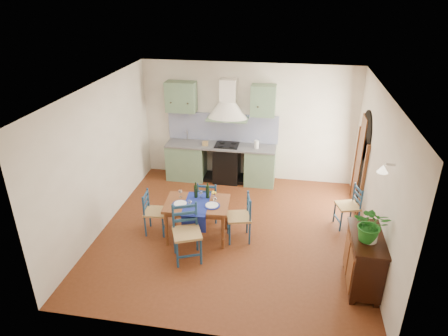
{
  "coord_description": "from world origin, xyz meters",
  "views": [
    {
      "loc": [
        0.97,
        -6.42,
        4.43
      ],
      "look_at": [
        -0.19,
        0.3,
        1.22
      ],
      "focal_mm": 32.0,
      "sensor_mm": 36.0,
      "label": 1
    }
  ],
  "objects": [
    {
      "name": "chair_right",
      "position": [
        0.2,
        -0.18,
        0.48
      ],
      "size": [
        0.52,
        0.52,
        0.92
      ],
      "color": "navy",
      "rests_on": "ground"
    },
    {
      "name": "ceiling",
      "position": [
        0.0,
        0.0,
        2.8
      ],
      "size": [
        5.0,
        5.0,
        0.01
      ],
      "primitive_type": "cube",
      "color": "white",
      "rests_on": "back_wall"
    },
    {
      "name": "sideboard",
      "position": [
        2.26,
        -1.12,
        0.51
      ],
      "size": [
        0.5,
        1.05,
        0.94
      ],
      "color": "black",
      "rests_on": "ground"
    },
    {
      "name": "left_wall",
      "position": [
        -2.5,
        0.0,
        1.4
      ],
      "size": [
        0.04,
        5.0,
        2.8
      ],
      "primitive_type": "cube",
      "color": "silver",
      "rests_on": "ground"
    },
    {
      "name": "right_wall",
      "position": [
        2.5,
        0.28,
        1.34
      ],
      "size": [
        0.26,
        5.0,
        2.8
      ],
      "color": "silver",
      "rests_on": "ground"
    },
    {
      "name": "dining_table",
      "position": [
        -0.6,
        -0.25,
        0.66
      ],
      "size": [
        1.22,
        0.93,
        1.06
      ],
      "color": "brown",
      "rests_on": "ground"
    },
    {
      "name": "chair_left",
      "position": [
        -1.46,
        -0.23,
        0.44
      ],
      "size": [
        0.43,
        0.43,
        0.86
      ],
      "color": "navy",
      "rests_on": "ground"
    },
    {
      "name": "potted_plant",
      "position": [
        2.25,
        -1.22,
        1.22
      ],
      "size": [
        0.59,
        0.54,
        0.56
      ],
      "primitive_type": "imported",
      "rotation": [
        0.0,
        0.0,
        -0.23
      ],
      "color": "#1E6A1E",
      "rests_on": "sideboard"
    },
    {
      "name": "floor",
      "position": [
        0.0,
        0.0,
        0.0
      ],
      "size": [
        5.0,
        5.0,
        0.0
      ],
      "primitive_type": "plane",
      "color": "#4F2410",
      "rests_on": "ground"
    },
    {
      "name": "chair_far",
      "position": [
        -0.53,
        0.4,
        0.45
      ],
      "size": [
        0.41,
        0.41,
        0.88
      ],
      "color": "navy",
      "rests_on": "ground"
    },
    {
      "name": "back_wall",
      "position": [
        -0.47,
        2.29,
        1.05
      ],
      "size": [
        5.0,
        0.96,
        2.8
      ],
      "color": "silver",
      "rests_on": "ground"
    },
    {
      "name": "chair_near",
      "position": [
        -0.64,
        -0.9,
        0.52
      ],
      "size": [
        0.61,
        0.61,
        1.01
      ],
      "color": "navy",
      "rests_on": "ground"
    },
    {
      "name": "chair_spare",
      "position": [
        2.23,
        0.62,
        0.45
      ],
      "size": [
        0.5,
        0.5,
        0.87
      ],
      "color": "navy",
      "rests_on": "ground"
    }
  ]
}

